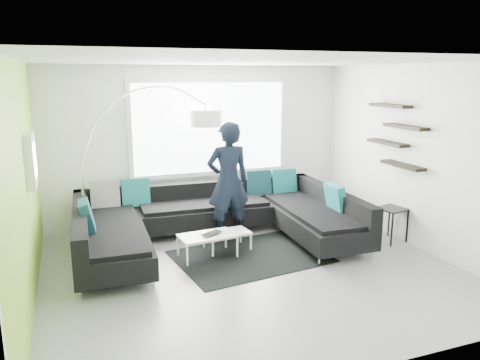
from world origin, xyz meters
name	(u,v)px	position (x,y,z in m)	size (l,w,h in m)	color
ground	(250,268)	(0.00, 0.00, 0.00)	(5.50, 5.50, 0.00)	gray
room_shell	(248,137)	(0.04, 0.21, 1.81)	(5.54, 5.04, 2.82)	white
sectional_sofa	(217,222)	(-0.16, 1.00, 0.40)	(4.29, 2.75, 0.91)	black
rug	(250,256)	(0.16, 0.40, 0.01)	(2.12, 1.54, 0.01)	black
coffee_table	(218,243)	(-0.25, 0.70, 0.17)	(1.05, 0.61, 0.34)	white
arc_lamp	(81,168)	(-2.08, 1.79, 1.23)	(2.28, 0.61, 2.47)	silver
side_table	(390,225)	(2.52, 0.23, 0.28)	(0.40, 0.40, 0.56)	black
person	(228,181)	(0.12, 1.28, 0.96)	(0.70, 0.47, 1.92)	black
laptop	(214,235)	(-0.35, 0.56, 0.36)	(0.41, 0.37, 0.03)	black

